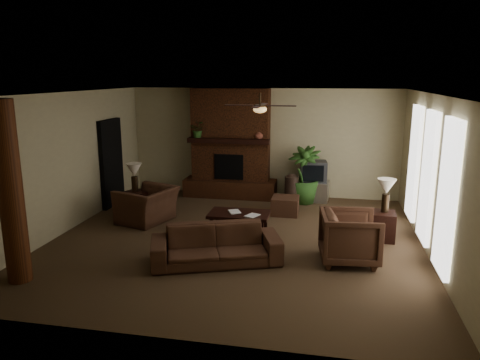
% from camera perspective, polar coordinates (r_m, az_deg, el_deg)
% --- Properties ---
extents(room_shell, '(7.00, 7.00, 7.00)m').
position_cam_1_polar(room_shell, '(8.53, -0.51, 1.37)').
color(room_shell, brown).
rests_on(room_shell, ground).
extents(fireplace, '(2.40, 0.70, 2.80)m').
position_cam_1_polar(fireplace, '(11.84, -1.18, 3.46)').
color(fireplace, '#562B16').
rests_on(fireplace, ground).
extents(windows, '(0.08, 3.65, 2.35)m').
position_cam_1_polar(windows, '(8.76, 22.48, 0.33)').
color(windows, white).
rests_on(windows, ground).
extents(log_column, '(0.36, 0.36, 2.80)m').
position_cam_1_polar(log_column, '(7.61, -26.82, -1.51)').
color(log_column, '#592D16').
rests_on(log_column, ground).
extents(doorway, '(0.10, 1.00, 2.10)m').
position_cam_1_polar(doorway, '(11.41, -15.81, 2.06)').
color(doorway, black).
rests_on(doorway, ground).
extents(ceiling_fan, '(1.35, 1.35, 0.37)m').
position_cam_1_polar(ceiling_fan, '(8.60, 2.52, 9.05)').
color(ceiling_fan, '#2E2114').
rests_on(ceiling_fan, ceiling).
extents(sofa, '(2.26, 1.33, 0.85)m').
position_cam_1_polar(sofa, '(7.75, -3.03, -7.38)').
color(sofa, '#4B2F20').
rests_on(sofa, ground).
extents(armchair_left, '(1.05, 1.32, 1.00)m').
position_cam_1_polar(armchair_left, '(10.05, -11.59, -2.38)').
color(armchair_left, '#4B2F20').
rests_on(armchair_left, ground).
extents(armchair_right, '(0.98, 1.03, 0.97)m').
position_cam_1_polar(armchair_right, '(7.97, 13.63, -6.70)').
color(armchair_right, '#4B2F20').
rests_on(armchair_right, ground).
extents(coffee_table, '(1.20, 0.70, 0.43)m').
position_cam_1_polar(coffee_table, '(9.15, -0.11, -4.48)').
color(coffee_table, black).
rests_on(coffee_table, ground).
extents(ottoman, '(0.60, 0.60, 0.40)m').
position_cam_1_polar(ottoman, '(10.49, 5.68, -3.22)').
color(ottoman, '#4B2F20').
rests_on(ottoman, ground).
extents(tv_stand, '(0.89, 0.57, 0.50)m').
position_cam_1_polar(tv_stand, '(11.70, 8.92, -1.35)').
color(tv_stand, '#B9B9BB').
rests_on(tv_stand, ground).
extents(tv, '(0.70, 0.59, 0.52)m').
position_cam_1_polar(tv, '(11.58, 9.19, 1.08)').
color(tv, '#363638').
rests_on(tv, tv_stand).
extents(floor_vase, '(0.34, 0.34, 0.77)m').
position_cam_1_polar(floor_vase, '(11.25, 6.48, -0.90)').
color(floor_vase, '#34251D').
rests_on(floor_vase, ground).
extents(floor_plant, '(1.20, 1.59, 0.79)m').
position_cam_1_polar(floor_plant, '(11.45, 7.94, -0.88)').
color(floor_plant, '#315B24').
rests_on(floor_plant, ground).
extents(side_table_left, '(0.65, 0.65, 0.55)m').
position_cam_1_polar(side_table_left, '(10.61, -12.90, -2.88)').
color(side_table_left, black).
rests_on(side_table_left, ground).
extents(lamp_left, '(0.46, 0.46, 0.65)m').
position_cam_1_polar(lamp_left, '(10.46, -13.13, 0.98)').
color(lamp_left, '#2E2114').
rests_on(lamp_left, side_table_left).
extents(side_table_right, '(0.53, 0.53, 0.55)m').
position_cam_1_polar(side_table_right, '(9.26, 17.31, -5.51)').
color(side_table_right, black).
rests_on(side_table_right, ground).
extents(lamp_right, '(0.40, 0.40, 0.65)m').
position_cam_1_polar(lamp_right, '(9.12, 17.88, -1.09)').
color(lamp_right, '#2E2114').
rests_on(lamp_right, side_table_right).
extents(mantel_plant, '(0.39, 0.43, 0.33)m').
position_cam_1_polar(mantel_plant, '(11.72, -5.28, 6.12)').
color(mantel_plant, '#315B24').
rests_on(mantel_plant, fireplace).
extents(mantel_vase, '(0.28, 0.28, 0.22)m').
position_cam_1_polar(mantel_vase, '(11.44, 2.39, 5.72)').
color(mantel_vase, brown).
rests_on(mantel_vase, fireplace).
extents(book_a, '(0.21, 0.12, 0.29)m').
position_cam_1_polar(book_a, '(9.09, -1.35, -3.27)').
color(book_a, '#999999').
rests_on(book_a, coffee_table).
extents(book_b, '(0.20, 0.11, 0.29)m').
position_cam_1_polar(book_b, '(8.93, 0.98, -3.56)').
color(book_b, '#999999').
rests_on(book_b, coffee_table).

